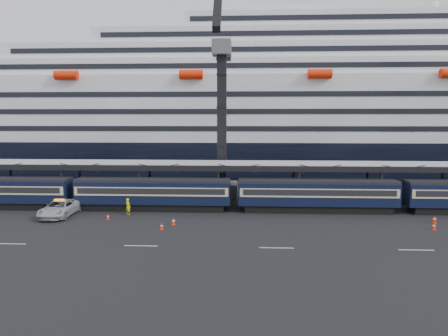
% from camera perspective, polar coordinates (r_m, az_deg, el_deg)
% --- Properties ---
extents(ground, '(260.00, 260.00, 0.00)m').
position_cam_1_polar(ground, '(43.04, 26.17, -8.81)').
color(ground, black).
rests_on(ground, ground).
extents(train, '(133.05, 3.00, 4.05)m').
position_cam_1_polar(train, '(50.31, 16.90, -3.60)').
color(train, black).
rests_on(train, ground).
extents(canopy, '(130.00, 6.25, 5.53)m').
position_cam_1_polar(canopy, '(54.96, 20.70, 0.35)').
color(canopy, '#9FA1A7').
rests_on(canopy, ground).
extents(cruise_ship, '(214.09, 28.84, 34.00)m').
position_cam_1_polar(cruise_ship, '(85.42, 13.58, 7.61)').
color(cruise_ship, black).
rests_on(cruise_ship, ground).
extents(crane_dark_near, '(4.50, 17.75, 35.08)m').
position_cam_1_polar(crane_dark_near, '(56.61, -0.33, 7.76)').
color(crane_dark_near, '#4C4E53').
rests_on(crane_dark_near, ground).
extents(pickup_truck, '(3.22, 6.71, 1.84)m').
position_cam_1_polar(pickup_truck, '(50.17, -22.44, -5.35)').
color(pickup_truck, '#AAACB1').
rests_on(pickup_truck, ground).
extents(worker, '(0.85, 0.78, 1.95)m').
position_cam_1_polar(worker, '(48.50, -13.55, -5.36)').
color(worker, '#F7F50D').
rests_on(worker, ground).
extents(traffic_cone_a, '(0.34, 0.34, 0.68)m').
position_cam_1_polar(traffic_cone_a, '(46.89, -16.25, -6.67)').
color(traffic_cone_a, '#FF2708').
rests_on(traffic_cone_a, ground).
extents(traffic_cone_b, '(0.43, 0.43, 0.87)m').
position_cam_1_polar(traffic_cone_b, '(43.10, -7.25, -7.52)').
color(traffic_cone_b, '#FF2708').
rests_on(traffic_cone_b, ground).
extents(traffic_cone_c, '(0.38, 0.38, 0.75)m').
position_cam_1_polar(traffic_cone_c, '(41.51, -8.91, -8.20)').
color(traffic_cone_c, '#FF2708').
rests_on(traffic_cone_c, ground).
extents(traffic_cone_d, '(0.43, 0.43, 0.87)m').
position_cam_1_polar(traffic_cone_d, '(49.15, 27.86, -6.48)').
color(traffic_cone_d, '#FF2708').
rests_on(traffic_cone_d, ground).
extents(traffic_cone_e, '(0.40, 0.40, 0.81)m').
position_cam_1_polar(traffic_cone_e, '(46.24, 27.80, -7.33)').
color(traffic_cone_e, '#FF2708').
rests_on(traffic_cone_e, ground).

